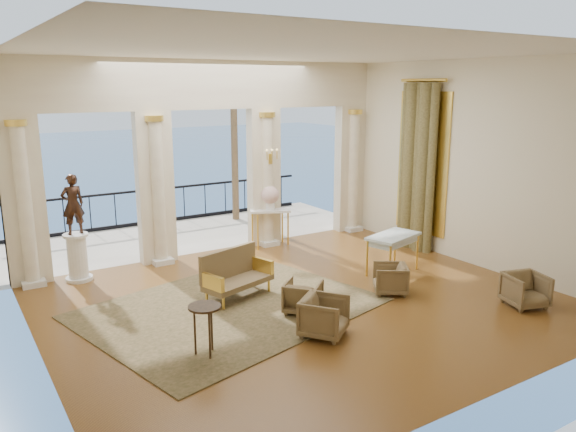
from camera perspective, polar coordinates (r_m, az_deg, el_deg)
floor at (r=10.57m, az=1.56°, el=-8.74°), size 9.00×9.00×0.00m
room_walls at (r=8.97m, az=5.69°, el=6.28°), size 9.00×9.00×9.00m
arcade at (r=13.22m, az=-7.74°, el=7.15°), size 9.00×0.56×4.50m
terrace at (r=15.49m, az=-10.52°, el=-1.99°), size 10.00×3.60×0.10m
balustrade at (r=16.84m, az=-12.64°, el=0.74°), size 9.00×0.06×1.03m
palm_tree at (r=16.52m, az=-5.61°, el=13.63°), size 2.00×2.00×4.50m
curtain at (r=13.86m, az=12.95°, el=4.86°), size 0.33×1.40×4.09m
window_frame at (r=13.98m, az=13.51°, el=5.23°), size 0.04×1.60×3.40m
wall_sconce at (r=13.63m, az=-1.76°, el=5.94°), size 0.30×0.11×0.33m
rug at (r=10.34m, az=-5.94°, el=-9.26°), size 5.61×4.80×0.02m
armchair_a at (r=9.14m, az=3.69°, el=-9.98°), size 0.94×0.93×0.71m
armchair_b at (r=11.13m, az=23.01°, el=-6.81°), size 0.82×0.79×0.68m
armchair_c at (r=11.08m, az=10.35°, el=-6.16°), size 0.83×0.84×0.64m
armchair_d at (r=10.02m, az=1.54°, el=-8.05°), size 0.84×0.84×0.63m
settee at (r=10.72m, az=-5.45°, el=-5.88°), size 1.50×0.96×0.92m
game_table at (r=12.14m, az=10.65°, el=-2.29°), size 1.36×0.98×0.84m
pedestal at (r=12.34m, az=-20.60°, el=-4.02°), size 0.54×0.54×0.99m
statue at (r=12.07m, az=-21.03°, el=1.12°), size 0.47×0.33×1.23m
console_table at (r=13.92m, az=-1.82°, el=0.01°), size 1.05×0.76×0.93m
urn at (r=13.82m, az=-1.83°, el=2.02°), size 0.45×0.45×0.59m
side_table at (r=8.45m, az=-8.46°, el=-9.71°), size 0.49×0.49×0.79m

